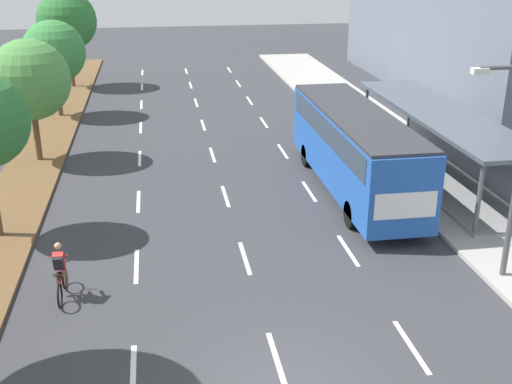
{
  "coord_description": "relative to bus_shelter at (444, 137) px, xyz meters",
  "views": [
    {
      "loc": [
        -2.59,
        -11.63,
        9.59
      ],
      "look_at": [
        0.82,
        9.49,
        1.2
      ],
      "focal_mm": 44.51,
      "sensor_mm": 36.0,
      "label": 1
    }
  ],
  "objects": [
    {
      "name": "median_tree_fourth",
      "position": [
        -17.71,
        13.55,
        1.95
      ],
      "size": [
        3.6,
        3.6,
        5.5
      ],
      "color": "brown",
      "rests_on": "median_strip"
    },
    {
      "name": "median_tree_third",
      "position": [
        -17.67,
        5.15,
        2.01
      ],
      "size": [
        3.65,
        3.65,
        5.59
      ],
      "color": "brown",
      "rests_on": "median_strip"
    },
    {
      "name": "lane_divider_center",
      "position": [
        -9.53,
        4.88,
        -1.86
      ],
      "size": [
        0.14,
        46.52,
        0.01
      ],
      "color": "white",
      "rests_on": "ground"
    },
    {
      "name": "bus",
      "position": [
        -4.28,
        -0.88,
        0.2
      ],
      "size": [
        2.54,
        11.29,
        3.37
      ],
      "color": "#2356B2",
      "rests_on": "ground"
    },
    {
      "name": "bus_shelter",
      "position": [
        0.0,
        0.0,
        0.0
      ],
      "size": [
        2.9,
        12.95,
        2.86
      ],
      "color": "gray",
      "rests_on": "sidewalk_right"
    },
    {
      "name": "lane_divider_left",
      "position": [
        -13.03,
        4.88,
        -1.86
      ],
      "size": [
        0.14,
        46.52,
        0.01
      ],
      "color": "white",
      "rests_on": "ground"
    },
    {
      "name": "median_tree_fifth",
      "position": [
        -17.85,
        21.94,
        2.8
      ],
      "size": [
        4.09,
        4.09,
        6.6
      ],
      "color": "brown",
      "rests_on": "median_strip"
    },
    {
      "name": "lane_divider_right",
      "position": [
        -6.03,
        4.88,
        -1.86
      ],
      "size": [
        0.14,
        46.52,
        0.01
      ],
      "color": "white",
      "rests_on": "ground"
    },
    {
      "name": "median_strip",
      "position": [
        -17.83,
        7.12,
        -1.81
      ],
      "size": [
        2.6,
        52.0,
        0.12
      ],
      "primitive_type": "cube",
      "color": "brown",
      "rests_on": "ground"
    },
    {
      "name": "sidewalk_right",
      "position": [
        -0.28,
        7.12,
        -1.79
      ],
      "size": [
        4.5,
        52.0,
        0.15
      ],
      "primitive_type": "cube",
      "color": "#ADAAA3",
      "rests_on": "ground"
    },
    {
      "name": "cyclist",
      "position": [
        -15.1,
        -7.77,
        -1.08
      ],
      "size": [
        0.46,
        1.82,
        1.71
      ],
      "color": "black",
      "rests_on": "ground"
    }
  ]
}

